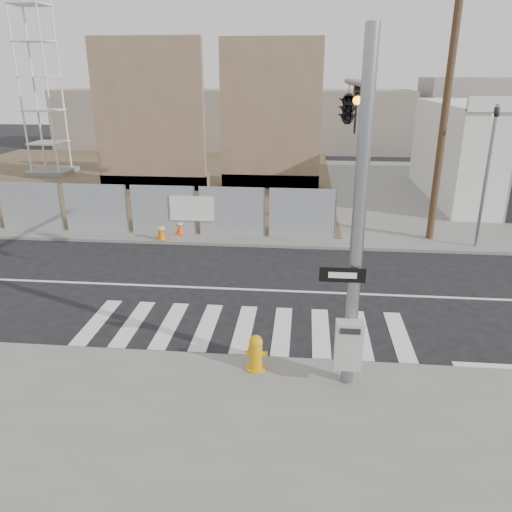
# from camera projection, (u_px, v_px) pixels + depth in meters

# --- Properties ---
(ground) EXTENTS (100.00, 100.00, 0.00)m
(ground) POSITION_uv_depth(u_px,v_px,m) (254.00, 290.00, 15.44)
(ground) COLOR black
(ground) RESTS_ON ground
(sidewalk_far) EXTENTS (50.00, 20.00, 0.12)m
(sidewalk_far) POSITION_uv_depth(u_px,v_px,m) (279.00, 189.00, 28.50)
(sidewalk_far) COLOR slate
(sidewalk_far) RESTS_ON ground
(signal_pole) EXTENTS (0.96, 5.87, 7.00)m
(signal_pole) POSITION_uv_depth(u_px,v_px,m) (351.00, 143.00, 11.65)
(signal_pole) COLOR gray
(signal_pole) RESTS_ON sidewalk_near
(far_signal_pole) EXTENTS (0.16, 0.20, 5.60)m
(far_signal_pole) POSITION_uv_depth(u_px,v_px,m) (489.00, 157.00, 17.80)
(far_signal_pole) COLOR gray
(far_signal_pole) RESTS_ON sidewalk_far
(chain_link_fence) EXTENTS (24.60, 0.04, 2.00)m
(chain_link_fence) POSITION_uv_depth(u_px,v_px,m) (26.00, 206.00, 20.64)
(chain_link_fence) COLOR gray
(chain_link_fence) RESTS_ON sidewalk_far
(concrete_wall_left) EXTENTS (6.00, 1.30, 8.00)m
(concrete_wall_left) POSITION_uv_depth(u_px,v_px,m) (150.00, 130.00, 27.14)
(concrete_wall_left) COLOR brown
(concrete_wall_left) RESTS_ON sidewalk_far
(concrete_wall_right) EXTENTS (5.50, 1.30, 8.00)m
(concrete_wall_right) POSITION_uv_depth(u_px,v_px,m) (271.00, 130.00, 27.48)
(concrete_wall_right) COLOR brown
(concrete_wall_right) RESTS_ON sidewalk_far
(crane_tower) EXTENTS (2.60, 2.60, 18.15)m
(crane_tower) POSITION_uv_depth(u_px,v_px,m) (32.00, 24.00, 29.59)
(crane_tower) COLOR slate
(crane_tower) RESTS_ON sidewalk_far
(utility_pole_right) EXTENTS (1.60, 0.28, 10.00)m
(utility_pole_right) POSITION_uv_depth(u_px,v_px,m) (446.00, 105.00, 18.18)
(utility_pole_right) COLOR brown
(utility_pole_right) RESTS_ON sidewalk_far
(fire_hydrant) EXTENTS (0.52, 0.50, 0.84)m
(fire_hydrant) POSITION_uv_depth(u_px,v_px,m) (256.00, 353.00, 10.96)
(fire_hydrant) COLOR orange
(fire_hydrant) RESTS_ON sidewalk_near
(traffic_cone_c) EXTENTS (0.42, 0.42, 0.75)m
(traffic_cone_c) POSITION_uv_depth(u_px,v_px,m) (161.00, 231.00, 19.59)
(traffic_cone_c) COLOR orange
(traffic_cone_c) RESTS_ON sidewalk_far
(traffic_cone_d) EXTENTS (0.47, 0.47, 0.69)m
(traffic_cone_d) POSITION_uv_depth(u_px,v_px,m) (180.00, 226.00, 20.31)
(traffic_cone_d) COLOR #FF500D
(traffic_cone_d) RESTS_ON sidewalk_far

